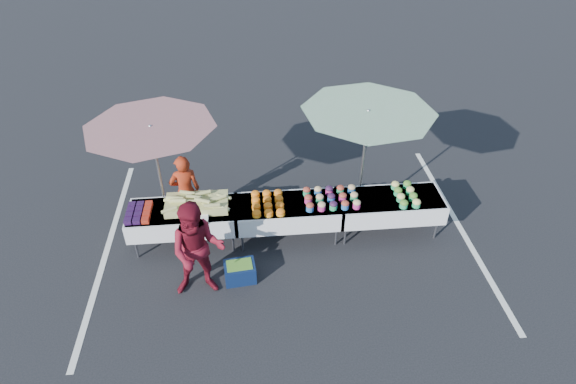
{
  "coord_description": "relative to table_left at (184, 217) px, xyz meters",
  "views": [
    {
      "loc": [
        -0.6,
        -6.47,
        5.88
      ],
      "look_at": [
        0.0,
        0.0,
        1.0
      ],
      "focal_mm": 30.0,
      "sensor_mm": 36.0,
      "label": 1
    }
  ],
  "objects": [
    {
      "name": "ground",
      "position": [
        1.8,
        0.0,
        -0.58
      ],
      "size": [
        80.0,
        80.0,
        0.0
      ],
      "primitive_type": "plane",
      "color": "black"
    },
    {
      "name": "stripe_left",
      "position": [
        -1.4,
        0.0,
        -0.58
      ],
      "size": [
        0.1,
        5.0,
        0.0
      ],
      "primitive_type": "cube",
      "color": "silver",
      "rests_on": "ground"
    },
    {
      "name": "stripe_right",
      "position": [
        5.0,
        0.0,
        -0.58
      ],
      "size": [
        0.1,
        5.0,
        0.0
      ],
      "primitive_type": "cube",
      "color": "silver",
      "rests_on": "ground"
    },
    {
      "name": "table_left",
      "position": [
        0.0,
        0.0,
        0.0
      ],
      "size": [
        1.86,
        0.81,
        0.75
      ],
      "color": "white",
      "rests_on": "ground"
    },
    {
      "name": "table_center",
      "position": [
        1.8,
        0.0,
        0.0
      ],
      "size": [
        1.86,
        0.81,
        0.75
      ],
      "color": "white",
      "rests_on": "ground"
    },
    {
      "name": "table_right",
      "position": [
        3.6,
        0.0,
        0.0
      ],
      "size": [
        1.86,
        0.81,
        0.75
      ],
      "color": "white",
      "rests_on": "ground"
    },
    {
      "name": "berry_punnets",
      "position": [
        -0.71,
        -0.06,
        0.21
      ],
      "size": [
        0.4,
        0.54,
        0.08
      ],
      "color": "black",
      "rests_on": "table_left"
    },
    {
      "name": "corn_pile",
      "position": [
        0.26,
        0.04,
        0.26
      ],
      "size": [
        1.16,
        0.57,
        0.26
      ],
      "color": "tan",
      "rests_on": "table_left"
    },
    {
      "name": "plastic_bags",
      "position": [
        0.3,
        -0.3,
        0.19
      ],
      "size": [
        0.3,
        0.25,
        0.05
      ],
      "primitive_type": "cube",
      "color": "white",
      "rests_on": "table_left"
    },
    {
      "name": "carrot_bowls",
      "position": [
        1.45,
        -0.01,
        0.22
      ],
      "size": [
        0.55,
        0.69,
        0.11
      ],
      "color": "orange",
      "rests_on": "table_center"
    },
    {
      "name": "potato_cups",
      "position": [
        2.55,
        0.0,
        0.25
      ],
      "size": [
        0.94,
        0.58,
        0.16
      ],
      "color": "#2560AD",
      "rests_on": "table_right"
    },
    {
      "name": "bean_baskets",
      "position": [
        3.86,
        -0.01,
        0.24
      ],
      "size": [
        0.36,
        0.68,
        0.15
      ],
      "color": "#279E5C",
      "rests_on": "table_right"
    },
    {
      "name": "vendor",
      "position": [
        0.01,
        0.55,
        0.15
      ],
      "size": [
        0.6,
        0.46,
        1.46
      ],
      "primitive_type": "imported",
      "rotation": [
        0.0,
        0.0,
        3.37
      ],
      "color": "#A02A12",
      "rests_on": "ground"
    },
    {
      "name": "customer",
      "position": [
        0.34,
        -1.14,
        0.27
      ],
      "size": [
        0.84,
        0.65,
        1.71
      ],
      "primitive_type": "imported",
      "rotation": [
        0.0,
        0.0,
        0.01
      ],
      "color": "maroon",
      "rests_on": "ground"
    },
    {
      "name": "umbrella_left",
      "position": [
        -0.36,
        0.4,
        1.39
      ],
      "size": [
        2.31,
        2.31,
        2.18
      ],
      "rotation": [
        0.0,
        0.0,
        -0.09
      ],
      "color": "black",
      "rests_on": "ground"
    },
    {
      "name": "umbrella_right",
      "position": [
        3.15,
        0.4,
        1.48
      ],
      "size": [
        2.68,
        2.68,
        2.28
      ],
      "rotation": [
        0.0,
        0.0,
        -0.23
      ],
      "color": "black",
      "rests_on": "ground"
    },
    {
      "name": "storage_bin",
      "position": [
        0.93,
        -0.96,
        -0.42
      ],
      "size": [
        0.53,
        0.41,
        0.32
      ],
      "rotation": [
        0.0,
        0.0,
        0.1
      ],
      "color": "#0D1C41",
      "rests_on": "ground"
    }
  ]
}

